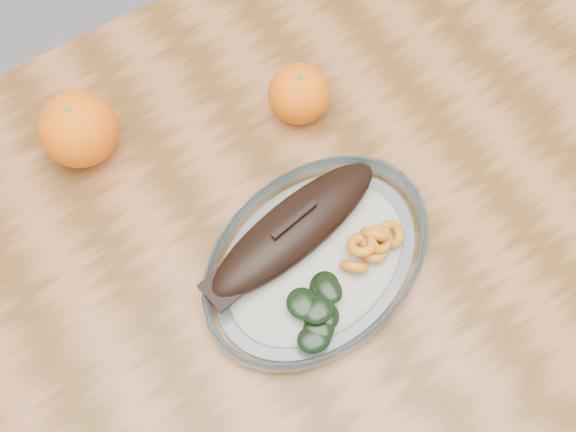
{
  "coord_description": "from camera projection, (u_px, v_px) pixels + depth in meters",
  "views": [
    {
      "loc": [
        -0.09,
        -0.24,
        1.51
      ],
      "look_at": [
        0.09,
        0.03,
        0.77
      ],
      "focal_mm": 45.0,
      "sensor_mm": 36.0,
      "label": 1
    }
  ],
  "objects": [
    {
      "name": "dining_table",
      "position": [
        244.0,
        309.0,
        0.89
      ],
      "size": [
        1.2,
        0.8,
        0.75
      ],
      "color": "#5B3815",
      "rests_on": "ground"
    },
    {
      "name": "ground",
      "position": [
        262.0,
        397.0,
        1.49
      ],
      "size": [
        3.0,
        3.0,
        0.0
      ],
      "primitive_type": "plane",
      "color": "slate",
      "rests_on": "ground"
    },
    {
      "name": "plated_meal",
      "position": [
        316.0,
        258.0,
        0.79
      ],
      "size": [
        0.61,
        0.61,
        0.08
      ],
      "rotation": [
        0.0,
        0.0,
        0.22
      ],
      "color": "white",
      "rests_on": "dining_table"
    },
    {
      "name": "orange_right",
      "position": [
        299.0,
        94.0,
        0.86
      ],
      "size": [
        0.07,
        0.07,
        0.07
      ],
      "primitive_type": "sphere",
      "color": "#FF5B05",
      "rests_on": "dining_table"
    },
    {
      "name": "orange_left",
      "position": [
        79.0,
        129.0,
        0.83
      ],
      "size": [
        0.09,
        0.09,
        0.09
      ],
      "primitive_type": "sphere",
      "color": "#FF5B05",
      "rests_on": "dining_table"
    }
  ]
}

